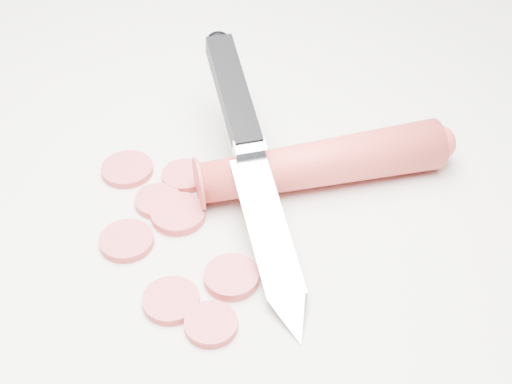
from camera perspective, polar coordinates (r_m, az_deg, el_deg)
The scene contains 11 objects.
ground at distance 0.50m, azimuth -2.06°, elevation 0.34°, with size 2.40×2.40×0.00m, color silver.
carrot at distance 0.49m, azimuth 5.27°, elevation 2.33°, with size 0.03×0.03×0.17m, color red.
carrot_slice_0 at distance 0.48m, azimuth -6.25°, elevation -1.76°, with size 0.04×0.04×0.01m, color #C13B40.
carrot_slice_1 at distance 0.49m, azimuth -7.84°, elevation -0.72°, with size 0.03×0.03×0.01m, color #C13B40.
carrot_slice_2 at distance 0.47m, azimuth -10.31°, elevation -3.86°, with size 0.03×0.03×0.01m, color #C13B40.
carrot_slice_3 at distance 0.43m, azimuth -6.81°, elevation -8.62°, with size 0.03×0.03×0.01m, color #C13B40.
carrot_slice_4 at distance 0.44m, azimuth -1.98°, elevation -6.84°, with size 0.03×0.03×0.01m, color #C13B40.
carrot_slice_5 at distance 0.52m, azimuth -10.26°, elevation 1.80°, with size 0.04×0.04×0.01m, color #C13B40.
carrot_slice_6 at distance 0.42m, azimuth -3.62°, elevation -10.52°, with size 0.03×0.03×0.01m, color #C13B40.
carrot_slice_7 at distance 0.51m, azimuth -5.74°, elevation 1.27°, with size 0.03×0.03×0.01m, color #C13B40.
kitchen_knife at distance 0.46m, azimuth -0.09°, elevation 2.22°, with size 0.20×0.17×0.07m, color silver, non-canonical shape.
Camera 1 is at (0.23, -0.29, 0.34)m, focal length 50.00 mm.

